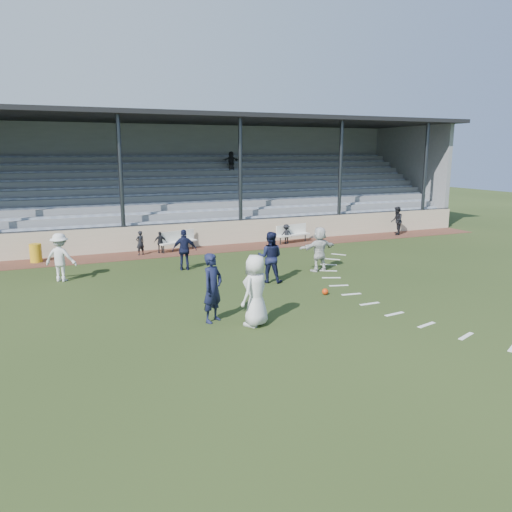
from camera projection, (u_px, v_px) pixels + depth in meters
The scene contains 19 objects.
ground at pixel (289, 315), 14.68m from camera, with size 90.00×90.00×0.00m, color #253415.
cinder_track at pixel (192, 251), 24.14m from camera, with size 34.00×2.00×0.02m, color #512B20.
retaining_wall at pixel (186, 236), 24.97m from camera, with size 34.00×0.18×1.20m, color #BDAD92.
bench_left at pixel (178, 239), 24.10m from camera, with size 2.01×1.15×0.95m.
bench_right at pixel (292, 232), 26.18m from camera, with size 2.04×0.89×0.95m.
trash_bin at pixel (36, 253), 21.58m from camera, with size 0.50×0.50×0.80m, color gold.
football at pixel (325, 292), 16.76m from camera, with size 0.21×0.21×0.21m, color red.
player_white_lead at pixel (255, 290), 13.64m from camera, with size 0.98×0.63×2.00m, color silver.
player_navy_lead at pixel (213, 288), 13.96m from camera, with size 0.72×0.47×1.97m, color #121632.
player_navy_mid at pixel (270, 257), 18.22m from camera, with size 0.91×0.71×1.88m, color #121632.
player_white_wing at pixel (60, 257), 18.38m from camera, with size 1.16×0.67×1.80m, color silver.
player_navy_wing at pixel (185, 250), 20.15m from camera, with size 0.97×0.41×1.66m, color #121632.
player_white_back at pixel (319, 249), 19.96m from camera, with size 1.67×0.53×1.80m, color silver.
official at pixel (397, 221), 28.65m from camera, with size 0.79×0.61×1.62m, color black.
sub_left_near at pixel (140, 243), 23.04m from camera, with size 0.41×0.27×1.14m, color black.
sub_left_far at pixel (160, 242), 23.50m from camera, with size 0.60×0.25×1.02m, color black.
sub_right at pixel (286, 234), 25.86m from camera, with size 0.66×0.38×1.03m, color black.
grandstand at pixel (164, 196), 28.89m from camera, with size 34.60×9.00×6.61m.
penalty_arc at pixel (402, 299), 16.25m from camera, with size 3.89×14.63×0.01m.
Camera 1 is at (-6.36, -12.52, 4.72)m, focal length 35.00 mm.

